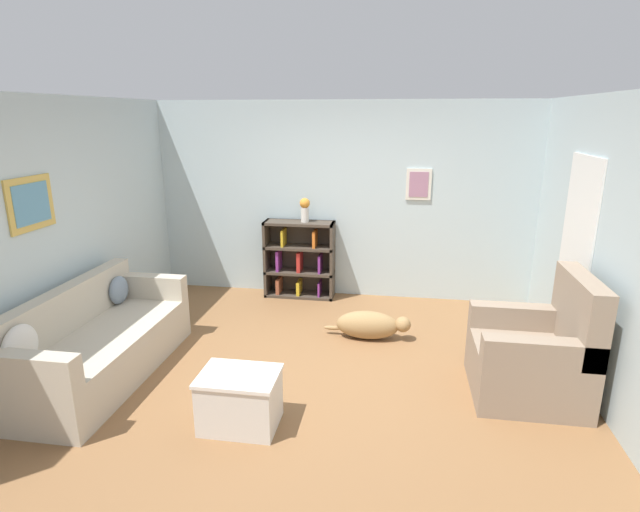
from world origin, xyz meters
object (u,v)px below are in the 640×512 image
(couch, at_px, (97,345))
(recliner_chair, at_px, (536,355))
(coffee_table, at_px, (240,398))
(bookshelf, at_px, (300,260))
(vase, at_px, (305,208))
(dog, at_px, (370,325))

(couch, xyz_separation_m, recliner_chair, (4.01, 0.31, 0.06))
(couch, distance_m, coffee_table, 1.68)
(bookshelf, distance_m, recliner_chair, 3.34)
(bookshelf, relative_size, vase, 3.28)
(bookshelf, bearing_deg, dog, -50.02)
(dog, distance_m, vase, 1.88)
(coffee_table, bearing_deg, couch, 160.46)
(bookshelf, height_order, dog, bookshelf)
(couch, relative_size, recliner_chair, 1.85)
(bookshelf, height_order, vase, vase)
(bookshelf, relative_size, recliner_chair, 0.93)
(bookshelf, distance_m, dog, 1.66)
(coffee_table, bearing_deg, recliner_chair, 19.65)
(recliner_chair, xyz_separation_m, coffee_table, (-2.43, -0.87, -0.14))
(dog, bearing_deg, recliner_chair, -31.35)
(recliner_chair, height_order, coffee_table, recliner_chair)
(dog, bearing_deg, vase, 128.18)
(coffee_table, distance_m, vase, 3.16)
(couch, relative_size, vase, 6.48)
(coffee_table, bearing_deg, dog, 62.67)
(couch, xyz_separation_m, vase, (1.55, 2.44, 0.91))
(recliner_chair, bearing_deg, dog, 148.65)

